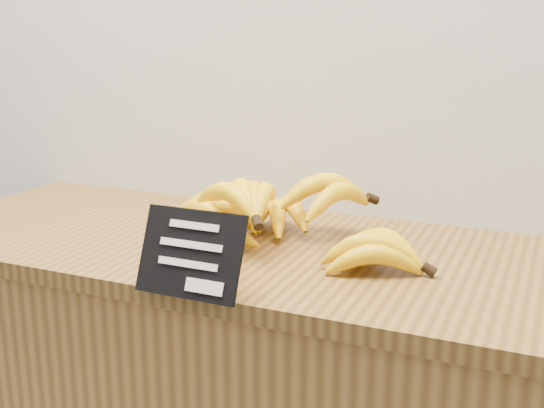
{
  "coord_description": "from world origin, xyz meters",
  "views": [
    {
      "loc": [
        0.3,
        1.67,
        1.32
      ],
      "look_at": [
        -0.15,
        2.7,
        1.02
      ],
      "focal_mm": 45.0,
      "sensor_mm": 36.0,
      "label": 1
    }
  ],
  "objects": [
    {
      "name": "chalkboard_sign",
      "position": [
        -0.19,
        2.49,
        0.99
      ],
      "size": [
        0.16,
        0.06,
        0.12
      ],
      "primitive_type": "cube",
      "rotation": [
        -0.4,
        0.0,
        0.0
      ],
      "color": "black",
      "rests_on": "counter_top"
    },
    {
      "name": "counter_top",
      "position": [
        -0.15,
        2.75,
        0.92
      ],
      "size": [
        1.46,
        0.54,
        0.03
      ],
      "primitive_type": "cube",
      "color": "brown",
      "rests_on": "counter"
    },
    {
      "name": "banana_pile",
      "position": [
        -0.19,
        2.76,
        0.98
      ],
      "size": [
        0.55,
        0.35,
        0.12
      ],
      "color": "yellow",
      "rests_on": "counter_top"
    }
  ]
}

